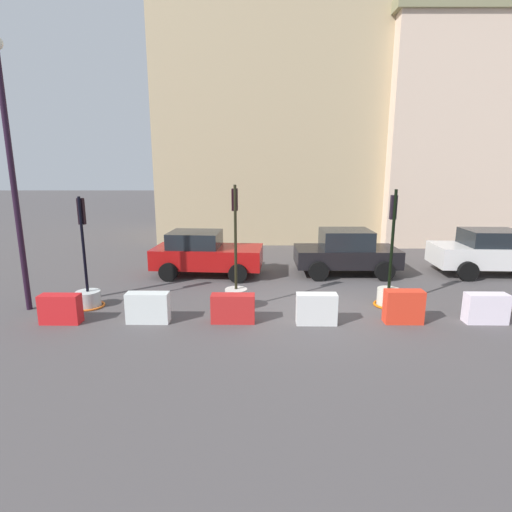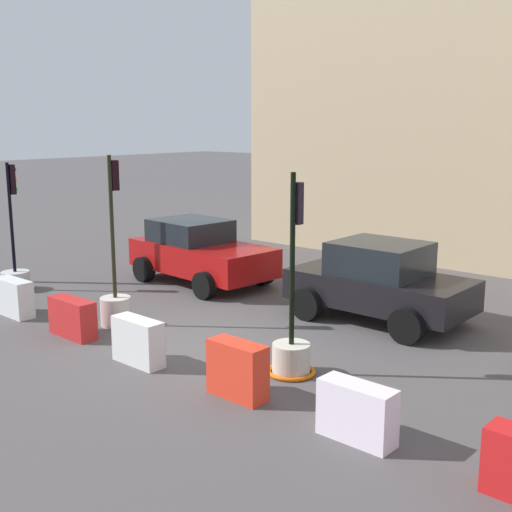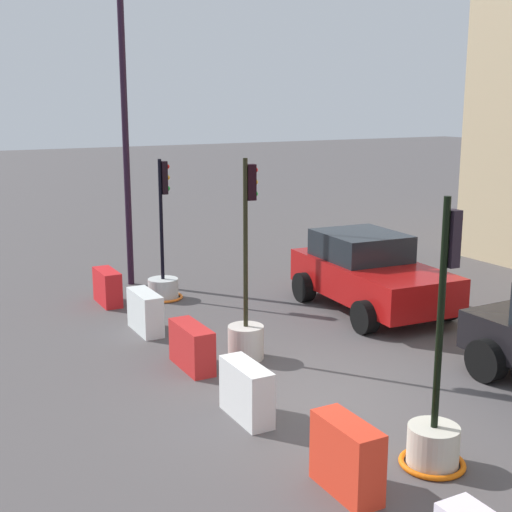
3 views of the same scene
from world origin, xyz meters
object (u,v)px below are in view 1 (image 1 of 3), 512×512
at_px(traffic_light_2, 387,289).
at_px(construction_barrier_1, 146,308).
at_px(traffic_light_1, 234,289).
at_px(construction_barrier_3, 315,309).
at_px(car_red_compact, 204,253).
at_px(car_white_van, 492,252).
at_px(construction_barrier_4, 402,306).
at_px(construction_barrier_2, 231,308).
at_px(car_black_sedan, 344,252).
at_px(street_lamp_post, 8,158).
at_px(traffic_light_0, 86,292).
at_px(construction_barrier_5, 484,308).
at_px(construction_barrier_0, 59,309).

bearing_deg(traffic_light_2, construction_barrier_1, -169.12).
height_order(traffic_light_1, construction_barrier_3, traffic_light_1).
distance_m(car_red_compact, car_white_van, 10.97).
height_order(construction_barrier_4, car_white_van, car_white_van).
height_order(construction_barrier_2, car_black_sedan, car_black_sedan).
distance_m(construction_barrier_1, street_lamp_post, 5.44).
relative_size(traffic_light_1, traffic_light_2, 1.04).
distance_m(construction_barrier_4, car_red_compact, 7.58).
xyz_separation_m(traffic_light_0, car_white_van, (13.97, 3.66, 0.40)).
distance_m(construction_barrier_1, construction_barrier_3, 4.43).
distance_m(traffic_light_2, construction_barrier_5, 2.52).
bearing_deg(construction_barrier_5, street_lamp_post, 175.36).
bearing_deg(construction_barrier_5, construction_barrier_1, 179.83).
relative_size(traffic_light_1, car_white_van, 0.77).
relative_size(traffic_light_0, construction_barrier_5, 2.99).
distance_m(traffic_light_2, construction_barrier_0, 9.14).
relative_size(traffic_light_1, car_red_compact, 0.85).
relative_size(traffic_light_2, street_lamp_post, 0.47).
xyz_separation_m(construction_barrier_1, street_lamp_post, (-3.72, 1.00, 3.84)).
bearing_deg(traffic_light_1, construction_barrier_0, -166.45).
relative_size(construction_barrier_2, street_lamp_post, 0.16).
bearing_deg(construction_barrier_2, traffic_light_2, 15.96).
relative_size(construction_barrier_2, car_white_van, 0.25).
distance_m(traffic_light_2, car_red_compact, 6.83).
bearing_deg(construction_barrier_1, construction_barrier_2, 0.17).
height_order(construction_barrier_4, car_black_sedan, car_black_sedan).
bearing_deg(construction_barrier_0, street_lamp_post, 143.81).
height_order(traffic_light_0, construction_barrier_0, traffic_light_0).
xyz_separation_m(traffic_light_0, street_lamp_post, (-1.64, -0.22, 3.79)).
bearing_deg(traffic_light_1, street_lamp_post, -179.52).
bearing_deg(construction_barrier_4, construction_barrier_3, -177.89).
xyz_separation_m(construction_barrier_2, car_black_sedan, (4.05, 4.96, 0.47)).
height_order(traffic_light_1, car_red_compact, traffic_light_1).
distance_m(construction_barrier_0, construction_barrier_2, 4.52).
bearing_deg(construction_barrier_4, construction_barrier_5, -0.06).
xyz_separation_m(traffic_light_1, construction_barrier_1, (-2.27, -1.05, -0.18)).
distance_m(construction_barrier_0, construction_barrier_5, 11.18).
relative_size(traffic_light_2, construction_barrier_5, 3.17).
xyz_separation_m(construction_barrier_0, car_white_van, (14.18, 4.92, 0.47)).
xyz_separation_m(traffic_light_0, construction_barrier_5, (10.98, -1.24, -0.07)).
bearing_deg(traffic_light_0, street_lamp_post, -172.43).
height_order(construction_barrier_2, car_red_compact, car_red_compact).
bearing_deg(traffic_light_0, car_black_sedan, 24.18).
bearing_deg(construction_barrier_0, construction_barrier_4, 0.17).
distance_m(traffic_light_0, construction_barrier_2, 4.49).
relative_size(construction_barrier_2, construction_barrier_4, 1.16).
bearing_deg(car_red_compact, construction_barrier_4, -39.92).
bearing_deg(construction_barrier_1, traffic_light_0, 149.73).
bearing_deg(traffic_light_2, construction_barrier_4, -91.40).
bearing_deg(car_black_sedan, construction_barrier_5, -62.42).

